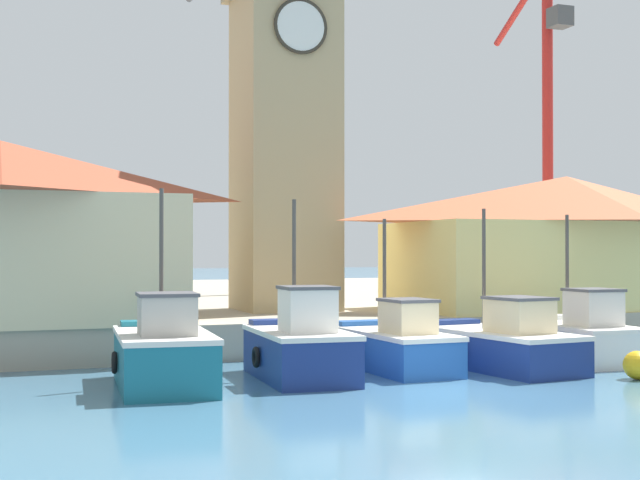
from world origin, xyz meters
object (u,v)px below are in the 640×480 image
Objects in this scene: port_crane_near at (547,170)px; dock_worker_near_tower at (496,289)px; fishing_boat_far_left at (164,353)px; fishing_boat_left_outer at (300,347)px; fishing_boat_center at (579,337)px; warehouse_left at (0,229)px; clock_tower at (285,101)px; warehouse_right at (567,240)px; fishing_boat_left_inner at (395,345)px; mooring_buoy at (638,365)px; fishing_boat_mid_left at (500,344)px; port_crane_far at (273,145)px.

port_crane_near reaches higher than dock_worker_near_tower.
fishing_boat_left_outer is (3.37, 0.15, 0.00)m from fishing_boat_far_left.
warehouse_left reaches higher than fishing_boat_center.
clock_tower reaches higher than fishing_boat_center.
port_crane_near is (7.27, 11.75, 3.84)m from warehouse_right.
fishing_boat_left_inner is 0.29× the size of clock_tower.
fishing_boat_left_inner reaches higher than mooring_buoy.
fishing_boat_center is 6.19× the size of mooring_buoy.
fishing_boat_mid_left reaches higher than fishing_boat_left_inner.
fishing_boat_left_inner is 6.53× the size of mooring_buoy.
fishing_boat_far_left is 13.68m from clock_tower.
fishing_boat_center is at bearing 11.75° from fishing_boat_mid_left.
fishing_boat_far_left is at bearing -172.14° from fishing_boat_left_inner.
port_crane_near reaches higher than fishing_boat_center.
port_crane_near is (11.49, 18.14, 6.67)m from fishing_boat_center.
clock_tower is 11.55m from warehouse_right.
mooring_buoy is (5.06, -12.27, -8.14)m from clock_tower.
mooring_buoy is (14.59, -10.16, -3.45)m from warehouse_left.
fishing_boat_center reaches higher than dock_worker_near_tower.
dock_worker_near_tower is at bearing 22.07° from fishing_boat_far_left.
fishing_boat_left_inner is 0.27× the size of port_crane_near.
port_crane_near is 14.42m from port_crane_far.
port_crane_near is at bearing 52.34° from fishing_boat_mid_left.
fishing_boat_center is 0.42× the size of warehouse_left.
fishing_boat_far_left is 0.25× the size of port_crane_far.
fishing_boat_far_left reaches higher than fishing_boat_left_inner.
warehouse_right reaches higher than fishing_boat_far_left.
port_crane_far reaches higher than fishing_boat_left_inner.
fishing_boat_center is (2.98, 0.62, 0.04)m from fishing_boat_mid_left.
fishing_boat_left_outer is at bearing -176.16° from fishing_boat_center.
mooring_buoy is at bearing -85.85° from port_crane_far.
warehouse_right is (4.22, 6.39, 2.83)m from fishing_boat_center.
fishing_boat_left_outer is 0.97× the size of fishing_boat_left_inner.
fishing_boat_mid_left is 7.43× the size of mooring_buoy.
warehouse_right is (12.82, 6.97, 2.75)m from fishing_boat_left_outer.
port_crane_far is at bearing 115.33° from warehouse_right.
fishing_boat_left_outer is at bearing -166.20° from fishing_boat_left_inner.
dock_worker_near_tower is (-0.23, 4.03, 1.20)m from fishing_boat_center.
fishing_boat_left_inner is 22.35m from port_crane_far.
fishing_boat_far_left is 0.36× the size of warehouse_right.
fishing_boat_far_left reaches higher than fishing_boat_center.
fishing_boat_mid_left is at bearing 126.80° from mooring_buoy.
port_crane_far reaches higher than fishing_boat_center.
warehouse_right is 0.75× the size of port_crane_near.
fishing_boat_far_left is 0.89× the size of fishing_boat_mid_left.
fishing_boat_left_outer is 0.85× the size of fishing_boat_mid_left.
fishing_boat_left_outer is 14.85m from warehouse_right.
fishing_boat_far_left is at bearing -156.26° from warehouse_right.
port_crane_far is at bearing 74.71° from clock_tower.
fishing_boat_center is 8.17m from warehouse_right.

